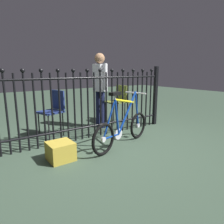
# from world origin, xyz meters

# --- Properties ---
(ground_plane) EXTENTS (20.00, 20.00, 0.00)m
(ground_plane) POSITION_xyz_m (0.00, 0.00, 0.00)
(ground_plane) COLOR #364939
(iron_fence) EXTENTS (3.34, 0.07, 1.30)m
(iron_fence) POSITION_xyz_m (-0.04, 0.71, 0.66)
(iron_fence) COLOR black
(iron_fence) RESTS_ON ground
(bicycle) EXTENTS (1.39, 0.53, 0.90)m
(bicycle) POSITION_xyz_m (0.20, 0.05, 0.31)
(bicycle) COLOR black
(bicycle) RESTS_ON ground
(chair_olive) EXTENTS (0.43, 0.43, 0.87)m
(chair_olive) POSITION_xyz_m (1.09, 1.40, 0.54)
(chair_olive) COLOR black
(chair_olive) RESTS_ON ground
(chair_navy) EXTENTS (0.49, 0.48, 0.85)m
(chair_navy) POSITION_xyz_m (-0.52, 1.24, 0.52)
(chair_navy) COLOR black
(chair_navy) RESTS_ON ground
(person_visitor) EXTENTS (0.21, 0.48, 1.56)m
(person_visitor) POSITION_xyz_m (0.49, 1.22, 0.93)
(person_visitor) COLOR #191E3F
(person_visitor) RESTS_ON ground
(display_crate) EXTENTS (0.34, 0.34, 0.25)m
(display_crate) POSITION_xyz_m (-0.84, 0.11, 0.13)
(display_crate) COLOR #B29933
(display_crate) RESTS_ON ground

